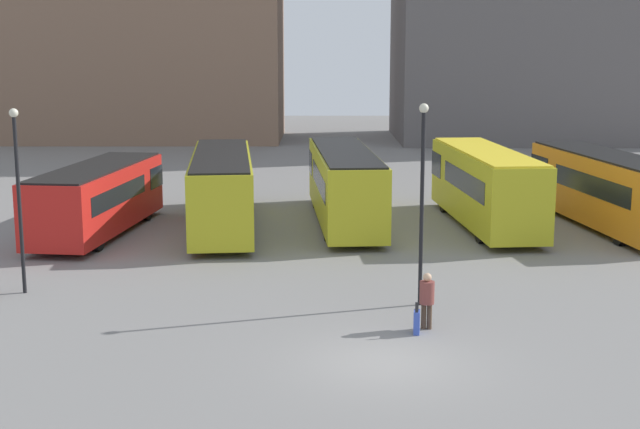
{
  "coord_description": "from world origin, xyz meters",
  "views": [
    {
      "loc": [
        -1.59,
        -20.96,
        7.68
      ],
      "look_at": [
        -1.51,
        10.44,
        1.75
      ],
      "focal_mm": 50.0,
      "sensor_mm": 36.0,
      "label": 1
    }
  ],
  "objects_px": {
    "lamp_post_0": "(420,189)",
    "lamp_post_1": "(16,186)",
    "bus_1": "(220,187)",
    "suitcase": "(415,322)",
    "bus_0": "(96,197)",
    "bus_3": "(483,185)",
    "traveler": "(425,296)",
    "bus_2": "(342,183)",
    "bus_4": "(605,187)"
  },
  "relations": [
    {
      "from": "bus_1",
      "to": "suitcase",
      "type": "bearing_deg",
      "value": -160.47
    },
    {
      "from": "bus_1",
      "to": "traveler",
      "type": "height_order",
      "value": "bus_1"
    },
    {
      "from": "suitcase",
      "to": "lamp_post_0",
      "type": "height_order",
      "value": "lamp_post_0"
    },
    {
      "from": "bus_3",
      "to": "suitcase",
      "type": "distance_m",
      "value": 15.62
    },
    {
      "from": "bus_2",
      "to": "lamp_post_0",
      "type": "height_order",
      "value": "lamp_post_0"
    },
    {
      "from": "bus_2",
      "to": "bus_1",
      "type": "bearing_deg",
      "value": 96.6
    },
    {
      "from": "traveler",
      "to": "suitcase",
      "type": "bearing_deg",
      "value": 151.06
    },
    {
      "from": "suitcase",
      "to": "bus_4",
      "type": "bearing_deg",
      "value": -25.3
    },
    {
      "from": "bus_4",
      "to": "lamp_post_1",
      "type": "bearing_deg",
      "value": 108.18
    },
    {
      "from": "bus_0",
      "to": "lamp_post_0",
      "type": "relative_size",
      "value": 1.67
    },
    {
      "from": "lamp_post_1",
      "to": "bus_2",
      "type": "bearing_deg",
      "value": 47.84
    },
    {
      "from": "bus_4",
      "to": "lamp_post_1",
      "type": "height_order",
      "value": "lamp_post_1"
    },
    {
      "from": "bus_2",
      "to": "bus_3",
      "type": "relative_size",
      "value": 1.1
    },
    {
      "from": "bus_1",
      "to": "bus_2",
      "type": "height_order",
      "value": "bus_2"
    },
    {
      "from": "bus_0",
      "to": "bus_2",
      "type": "bearing_deg",
      "value": -70.22
    },
    {
      "from": "bus_2",
      "to": "suitcase",
      "type": "height_order",
      "value": "bus_2"
    },
    {
      "from": "bus_4",
      "to": "traveler",
      "type": "distance_m",
      "value": 17.14
    },
    {
      "from": "bus_1",
      "to": "bus_4",
      "type": "xyz_separation_m",
      "value": [
        16.61,
        0.07,
        -0.03
      ]
    },
    {
      "from": "bus_1",
      "to": "bus_3",
      "type": "xyz_separation_m",
      "value": [
        11.37,
        0.25,
        0.06
      ]
    },
    {
      "from": "bus_3",
      "to": "lamp_post_1",
      "type": "distance_m",
      "value": 19.79
    },
    {
      "from": "bus_1",
      "to": "bus_4",
      "type": "height_order",
      "value": "bus_1"
    },
    {
      "from": "suitcase",
      "to": "lamp_post_1",
      "type": "xyz_separation_m",
      "value": [
        -12.0,
        4.08,
        3.1
      ]
    },
    {
      "from": "bus_1",
      "to": "bus_3",
      "type": "distance_m",
      "value": 11.37
    },
    {
      "from": "bus_3",
      "to": "traveler",
      "type": "distance_m",
      "value": 15.09
    },
    {
      "from": "traveler",
      "to": "suitcase",
      "type": "xyz_separation_m",
      "value": [
        -0.31,
        -0.41,
        -0.62
      ]
    },
    {
      "from": "bus_1",
      "to": "bus_2",
      "type": "xyz_separation_m",
      "value": [
        5.3,
        0.98,
        0.02
      ]
    },
    {
      "from": "traveler",
      "to": "lamp_post_1",
      "type": "height_order",
      "value": "lamp_post_1"
    },
    {
      "from": "bus_0",
      "to": "bus_3",
      "type": "relative_size",
      "value": 0.91
    },
    {
      "from": "lamp_post_0",
      "to": "lamp_post_1",
      "type": "relative_size",
      "value": 1.04
    },
    {
      "from": "bus_3",
      "to": "bus_0",
      "type": "bearing_deg",
      "value": 91.25
    },
    {
      "from": "lamp_post_0",
      "to": "suitcase",
      "type": "bearing_deg",
      "value": -98.06
    },
    {
      "from": "bus_4",
      "to": "lamp_post_1",
      "type": "distance_m",
      "value": 24.26
    },
    {
      "from": "bus_3",
      "to": "suitcase",
      "type": "relative_size",
      "value": 12.02
    },
    {
      "from": "suitcase",
      "to": "bus_3",
      "type": "bearing_deg",
      "value": -8.59
    },
    {
      "from": "bus_4",
      "to": "suitcase",
      "type": "xyz_separation_m",
      "value": [
        -9.76,
        -14.7,
        -1.39
      ]
    },
    {
      "from": "bus_3",
      "to": "suitcase",
      "type": "bearing_deg",
      "value": 158.61
    },
    {
      "from": "bus_4",
      "to": "traveler",
      "type": "height_order",
      "value": "bus_4"
    },
    {
      "from": "bus_1",
      "to": "bus_0",
      "type": "bearing_deg",
      "value": 100.07
    },
    {
      "from": "bus_0",
      "to": "suitcase",
      "type": "height_order",
      "value": "bus_0"
    },
    {
      "from": "bus_1",
      "to": "lamp_post_0",
      "type": "distance_m",
      "value": 14.03
    },
    {
      "from": "bus_3",
      "to": "lamp_post_1",
      "type": "xyz_separation_m",
      "value": [
        -16.51,
        -10.8,
        1.62
      ]
    },
    {
      "from": "bus_1",
      "to": "suitcase",
      "type": "relative_size",
      "value": 13.49
    },
    {
      "from": "bus_1",
      "to": "bus_3",
      "type": "relative_size",
      "value": 1.12
    },
    {
      "from": "suitcase",
      "to": "lamp_post_1",
      "type": "distance_m",
      "value": 13.04
    },
    {
      "from": "bus_3",
      "to": "bus_4",
      "type": "bearing_deg",
      "value": -96.52
    },
    {
      "from": "lamp_post_0",
      "to": "bus_2",
      "type": "bearing_deg",
      "value": 98.61
    },
    {
      "from": "bus_1",
      "to": "lamp_post_0",
      "type": "relative_size",
      "value": 2.05
    },
    {
      "from": "traveler",
      "to": "suitcase",
      "type": "height_order",
      "value": "traveler"
    },
    {
      "from": "bus_0",
      "to": "bus_1",
      "type": "relative_size",
      "value": 0.81
    },
    {
      "from": "bus_0",
      "to": "traveler",
      "type": "relative_size",
      "value": 6.36
    }
  ]
}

